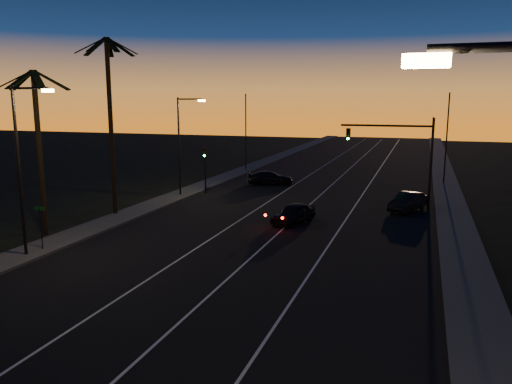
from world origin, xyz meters
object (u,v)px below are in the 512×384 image
(signal_mast, at_px, (400,146))
(cross_car, at_px, (270,178))
(lead_car, at_px, (293,213))
(right_car, at_px, (408,202))

(signal_mast, distance_m, cross_car, 14.64)
(lead_car, xyz_separation_m, right_car, (7.26, 6.43, 0.02))
(right_car, bearing_deg, signal_mast, 115.56)
(lead_car, height_order, cross_car, cross_car)
(lead_car, distance_m, right_car, 9.70)
(signal_mast, relative_size, right_car, 1.61)
(signal_mast, height_order, cross_car, signal_mast)
(cross_car, bearing_deg, signal_mast, -26.99)
(signal_mast, relative_size, lead_car, 1.54)
(right_car, bearing_deg, lead_car, -138.50)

